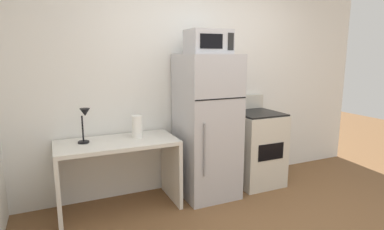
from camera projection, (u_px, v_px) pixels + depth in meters
name	position (u px, v px, depth m)	size (l,w,h in m)	color
wall_back_white	(197.00, 81.00, 3.88)	(5.00, 0.10, 2.60)	white
desk	(118.00, 161.00, 3.27)	(1.22, 0.59, 0.75)	silver
desk_lamp	(84.00, 120.00, 3.10)	(0.14, 0.12, 0.35)	black
paper_towel_roll	(137.00, 127.00, 3.33)	(0.11, 0.11, 0.24)	white
refrigerator	(207.00, 126.00, 3.60)	(0.61, 0.68, 1.63)	#B7B7BC
microwave	(208.00, 42.00, 3.40)	(0.46, 0.35, 0.26)	#B7B7BC
oven_range	(256.00, 147.00, 3.98)	(0.56, 0.61, 1.10)	beige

